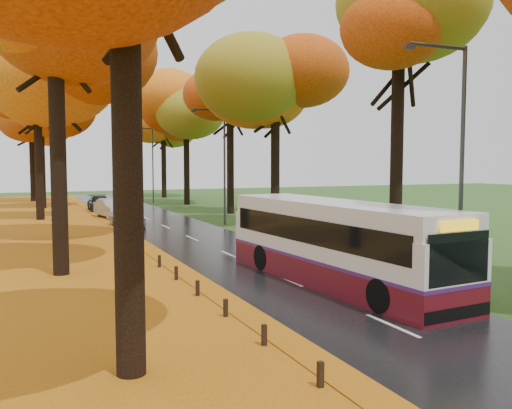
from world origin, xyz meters
TOP-DOWN VIEW (x-y plane):
  - road at (0.00, 25.00)m, footprint 6.50×90.00m
  - centre_line at (0.00, 25.00)m, footprint 0.12×90.00m
  - leaf_verge at (-9.00, 25.00)m, footprint 12.00×90.00m
  - leaf_drift at (-3.05, 25.00)m, footprint 0.90×90.00m
  - trees_left at (-7.18, 27.06)m, footprint 9.20×74.00m
  - trees_right at (7.19, 26.91)m, footprint 9.30×74.20m
  - bollard_row at (-3.70, 4.70)m, footprint 0.11×23.51m
  - streetlamp_near at (3.95, 8.00)m, footprint 2.45×0.18m
  - streetlamp_mid at (3.95, 30.00)m, footprint 2.45×0.18m
  - streetlamp_far at (3.95, 52.00)m, footprint 2.45×0.18m
  - bus at (1.30, 10.89)m, footprint 3.33×11.17m
  - car_white at (-2.35, 31.16)m, footprint 2.05×4.28m
  - car_silver at (-2.35, 37.59)m, footprint 2.33×4.71m
  - car_dark at (-2.35, 44.78)m, footprint 2.00×4.64m

SIDE VIEW (x-z plane):
  - leaf_verge at x=-9.00m, z-range 0.00..0.02m
  - road at x=0.00m, z-range 0.00..0.04m
  - leaf_drift at x=-3.05m, z-range 0.04..0.05m
  - centre_line at x=0.00m, z-range 0.04..0.05m
  - bollard_row at x=-3.70m, z-range 0.00..0.52m
  - car_dark at x=-2.35m, z-range 0.04..1.37m
  - car_white at x=-2.35m, z-range 0.04..1.45m
  - car_silver at x=-2.35m, z-range 0.04..1.52m
  - bus at x=1.30m, z-range 0.11..3.01m
  - streetlamp_near at x=3.95m, z-range 0.71..8.71m
  - streetlamp_mid at x=3.95m, z-range 0.71..8.71m
  - streetlamp_far at x=3.95m, z-range 0.71..8.71m
  - trees_left at x=-7.18m, z-range 2.59..16.48m
  - trees_right at x=7.19m, z-range 2.71..16.67m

